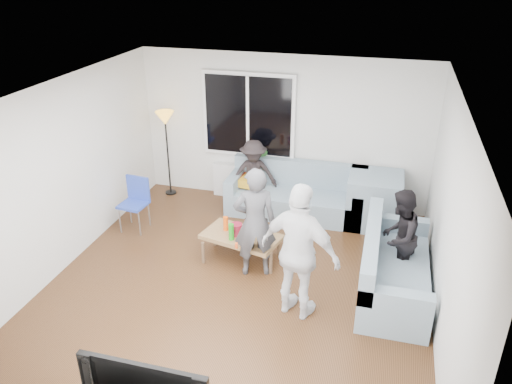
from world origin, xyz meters
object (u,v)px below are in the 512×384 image
(side_chair, at_px, (133,205))
(floor_lamp, at_px, (168,154))
(sofa_right_section, at_px, (396,263))
(player_left, at_px, (255,223))
(television, at_px, (151,384))
(sofa_back_section, at_px, (296,191))
(spectator_back, at_px, (253,175))
(coffee_table, at_px, (241,247))
(spectator_right, at_px, (399,237))
(player_right, at_px, (300,253))

(side_chair, relative_size, floor_lamp, 0.55)
(sofa_right_section, relative_size, floor_lamp, 1.28)
(player_left, xyz_separation_m, television, (-0.12, -2.90, -0.02))
(sofa_back_section, relative_size, spectator_back, 1.85)
(coffee_table, distance_m, floor_lamp, 2.67)
(player_left, distance_m, spectator_right, 1.91)
(coffee_table, height_order, floor_lamp, floor_lamp)
(sofa_right_section, xyz_separation_m, floor_lamp, (-4.07, 1.97, 0.36))
(spectator_right, bearing_deg, sofa_right_section, 19.26)
(floor_lamp, bearing_deg, player_left, -43.19)
(sofa_right_section, bearing_deg, spectator_back, 53.19)
(spectator_right, bearing_deg, spectator_back, -103.56)
(sofa_back_section, height_order, coffee_table, sofa_back_section)
(coffee_table, height_order, television, television)
(coffee_table, bearing_deg, side_chair, 168.46)
(sofa_back_section, xyz_separation_m, spectator_right, (1.68, -1.54, 0.24))
(spectator_right, height_order, television, spectator_right)
(sofa_right_section, height_order, spectator_back, spectator_back)
(coffee_table, distance_m, spectator_right, 2.21)
(coffee_table, distance_m, player_right, 1.57)
(side_chair, bearing_deg, television, -54.10)
(player_right, distance_m, spectator_back, 2.92)
(spectator_back, bearing_deg, side_chair, -161.99)
(player_left, distance_m, player_right, 1.03)
(floor_lamp, bearing_deg, sofa_right_section, -25.82)
(sofa_right_section, height_order, player_right, player_right)
(side_chair, xyz_separation_m, spectator_back, (1.64, 1.23, 0.19))
(sofa_back_section, relative_size, sofa_right_section, 1.15)
(spectator_back, bearing_deg, coffee_table, -99.58)
(spectator_right, distance_m, spectator_back, 2.89)
(coffee_table, xyz_separation_m, spectator_back, (-0.27, 1.62, 0.42))
(coffee_table, xyz_separation_m, side_chair, (-1.91, 0.39, 0.23))
(floor_lamp, height_order, player_left, player_left)
(spectator_back, bearing_deg, sofa_back_section, -21.20)
(sofa_back_section, bearing_deg, floor_lamp, 175.62)
(player_left, bearing_deg, spectator_right, 171.24)
(sofa_right_section, height_order, spectator_right, spectator_right)
(floor_lamp, relative_size, spectator_back, 1.25)
(sofa_back_section, bearing_deg, spectator_right, -42.42)
(player_left, bearing_deg, coffee_table, -63.76)
(television, bearing_deg, sofa_right_section, 56.13)
(player_right, xyz_separation_m, television, (-0.86, -2.19, -0.11))
(coffee_table, bearing_deg, floor_lamp, 137.06)
(sofa_right_section, bearing_deg, television, 146.13)
(spectator_right, bearing_deg, player_left, -60.57)
(floor_lamp, bearing_deg, spectator_back, -5.32)
(side_chair, relative_size, player_right, 0.49)
(player_left, bearing_deg, sofa_right_section, 163.70)
(sofa_right_section, distance_m, floor_lamp, 4.54)
(coffee_table, xyz_separation_m, spectator_right, (2.16, 0.06, 0.47))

